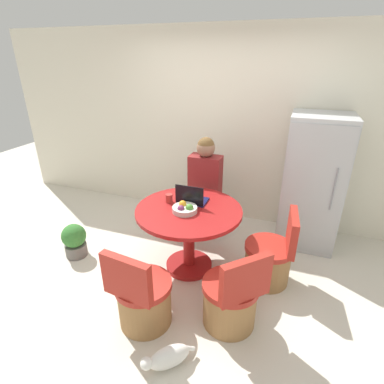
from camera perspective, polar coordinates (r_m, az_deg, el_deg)
The scene contains 13 objects.
ground_plane at distance 3.41m, azimuth -1.79°, elevation -16.29°, with size 12.00×12.00×0.00m, color beige.
wall_back at distance 4.23m, azimuth 6.32°, elevation 11.83°, with size 7.00×0.06×2.60m.
refrigerator at distance 3.91m, azimuth 21.95°, elevation 1.63°, with size 0.68×0.67×1.64m.
dining_table at distance 3.26m, azimuth -0.61°, elevation -6.28°, with size 1.13×1.13×0.76m.
chair_right_side at distance 3.34m, azimuth 14.58°, elevation -12.30°, with size 0.51×0.50×0.83m.
chair_near_camera at distance 2.84m, azimuth -9.31°, elevation -19.50°, with size 0.50×0.51×0.83m.
chair_near_right_corner at distance 2.82m, azimuth 7.45°, elevation -19.73°, with size 0.58×0.58×0.83m.
person_seated at distance 3.85m, azimuth 2.70°, elevation 1.96°, with size 0.40×0.37×1.34m.
laptop at distance 3.26m, azimuth -0.05°, elevation -1.28°, with size 0.32×0.23×0.23m.
fruit_bowl at distance 3.08m, azimuth -1.39°, elevation -3.18°, with size 0.26×0.26×0.10m.
coffee_cup at distance 3.29m, azimuth -4.40°, elevation -1.18°, with size 0.08×0.08×0.09m.
cat at distance 2.66m, azimuth -4.63°, elevation -28.87°, with size 0.35×0.35×0.18m.
potted_plant at distance 3.89m, azimuth -21.47°, elevation -8.50°, with size 0.28×0.28×0.42m.
Camera 1 is at (0.97, -2.38, 2.23)m, focal length 28.00 mm.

